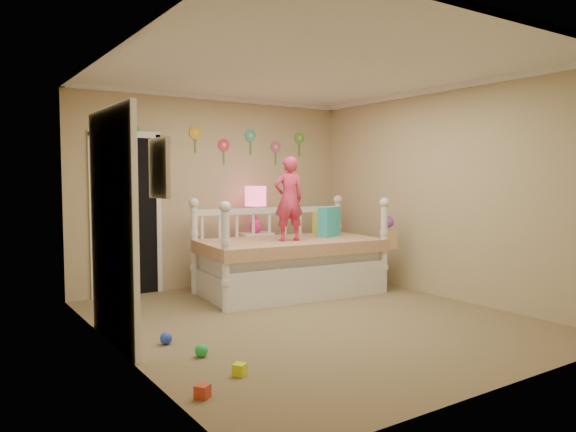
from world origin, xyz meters
TOP-DOWN VIEW (x-y plane):
  - floor at (0.00, 0.00)m, footprint 4.00×4.50m
  - ceiling at (0.00, 0.00)m, footprint 4.00×4.50m
  - back_wall at (0.00, 2.25)m, footprint 4.00×0.01m
  - left_wall at (-2.00, 0.00)m, footprint 0.01×4.50m
  - right_wall at (2.00, 0.00)m, footprint 0.01×4.50m
  - crown_molding at (0.00, 0.00)m, footprint 4.00×4.50m
  - daybed at (0.53, 1.21)m, footprint 2.42×1.47m
  - pillow_turquoise at (1.15, 1.18)m, footprint 0.42×0.29m
  - pillow_lime at (1.27, 1.43)m, footprint 0.34×0.14m
  - child at (0.42, 1.07)m, footprint 0.42×0.32m
  - nightstand at (0.44, 1.93)m, footprint 0.47×0.38m
  - table_lamp at (0.44, 1.93)m, footprint 0.29×0.29m
  - closet_doorway at (-1.25, 2.23)m, footprint 0.90×0.04m
  - flower_decals at (-0.09, 2.24)m, footprint 3.40×0.02m
  - mirror_closet at (-1.96, 0.30)m, footprint 0.07×1.30m
  - wall_picture at (-1.97, -0.90)m, footprint 0.05×0.34m
  - hanging_bag at (1.63, 0.55)m, footprint 0.20×0.16m
  - toy_scatter at (-1.44, -0.60)m, footprint 1.25×1.51m

SIDE VIEW (x-z plane):
  - floor at x=0.00m, z-range -0.01..0.01m
  - toy_scatter at x=-1.44m, z-range 0.00..0.11m
  - nightstand at x=0.44m, z-range 0.00..0.73m
  - daybed at x=0.53m, z-range 0.00..1.25m
  - hanging_bag at x=1.63m, z-range 0.58..0.94m
  - pillow_lime at x=1.27m, z-range 0.70..1.02m
  - pillow_turquoise at x=1.15m, z-range 0.70..1.09m
  - closet_doorway at x=-1.25m, z-range 0.00..2.07m
  - mirror_closet at x=-1.96m, z-range 0.00..2.10m
  - table_lamp at x=0.44m, z-range 0.83..1.48m
  - child at x=0.42m, z-range 0.70..1.75m
  - back_wall at x=0.00m, z-range 0.00..2.60m
  - left_wall at x=-2.00m, z-range 0.00..2.60m
  - right_wall at x=2.00m, z-range 0.00..2.60m
  - wall_picture at x=-1.97m, z-range 1.34..1.76m
  - flower_decals at x=-0.09m, z-range 1.69..2.19m
  - crown_molding at x=0.00m, z-range 2.54..2.60m
  - ceiling at x=0.00m, z-range 2.60..2.60m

